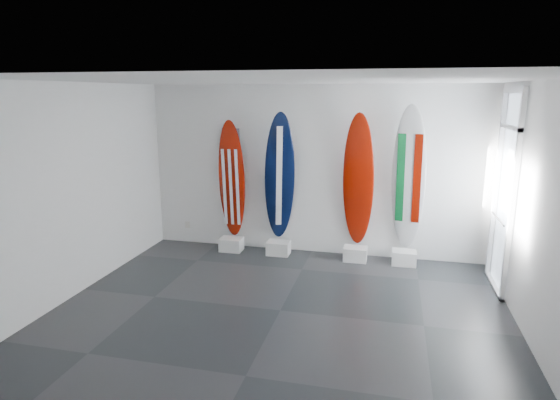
% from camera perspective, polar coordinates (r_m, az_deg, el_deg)
% --- Properties ---
extents(floor, '(6.00, 6.00, 0.00)m').
position_cam_1_polar(floor, '(6.48, 0.04, -13.23)').
color(floor, black).
rests_on(floor, ground).
extents(ceiling, '(6.00, 6.00, 0.00)m').
position_cam_1_polar(ceiling, '(5.82, 0.05, 14.33)').
color(ceiling, white).
rests_on(ceiling, wall_back).
extents(wall_back, '(6.00, 0.00, 6.00)m').
position_cam_1_polar(wall_back, '(8.38, 4.02, 3.56)').
color(wall_back, white).
rests_on(wall_back, ground).
extents(wall_front, '(6.00, 0.00, 6.00)m').
position_cam_1_polar(wall_front, '(3.70, -9.09, -8.75)').
color(wall_front, white).
rests_on(wall_front, ground).
extents(wall_left, '(0.00, 5.00, 5.00)m').
position_cam_1_polar(wall_left, '(7.27, -23.63, 1.06)').
color(wall_left, white).
rests_on(wall_left, ground).
extents(wall_right, '(0.00, 5.00, 5.00)m').
position_cam_1_polar(wall_right, '(6.05, 28.89, -1.67)').
color(wall_right, white).
rests_on(wall_right, ground).
extents(display_block_usa, '(0.40, 0.30, 0.24)m').
position_cam_1_polar(display_block_usa, '(8.76, -5.90, -5.37)').
color(display_block_usa, white).
rests_on(display_block_usa, floor).
extents(surfboard_usa, '(0.50, 0.28, 2.16)m').
position_cam_1_polar(surfboard_usa, '(8.56, -5.87, 2.47)').
color(surfboard_usa, '#790F03').
rests_on(surfboard_usa, display_block_usa).
extents(display_block_navy, '(0.40, 0.30, 0.24)m').
position_cam_1_polar(display_block_navy, '(8.52, -0.19, -5.83)').
color(display_block_navy, white).
rests_on(display_block_navy, floor).
extents(surfboard_navy, '(0.65, 0.62, 2.32)m').
position_cam_1_polar(surfboard_navy, '(8.30, -0.04, 2.74)').
color(surfboard_navy, black).
rests_on(surfboard_navy, display_block_navy).
extents(display_block_swiss, '(0.40, 0.30, 0.24)m').
position_cam_1_polar(display_block_swiss, '(8.32, 9.10, -6.46)').
color(display_block_swiss, white).
rests_on(display_block_swiss, floor).
extents(surfboard_swiss, '(0.55, 0.40, 2.31)m').
position_cam_1_polar(surfboard_swiss, '(8.09, 9.47, 2.30)').
color(surfboard_swiss, '#790F03').
rests_on(surfboard_swiss, display_block_swiss).
extents(display_block_italy, '(0.40, 0.30, 0.24)m').
position_cam_1_polar(display_block_italy, '(8.31, 14.78, -6.77)').
color(display_block_italy, white).
rests_on(display_block_italy, floor).
extents(surfboard_italy, '(0.60, 0.41, 2.45)m').
position_cam_1_polar(surfboard_italy, '(8.07, 15.31, 2.49)').
color(surfboard_italy, silver).
rests_on(surfboard_italy, display_block_italy).
extents(wall_outlet, '(0.09, 0.02, 0.13)m').
position_cam_1_polar(wall_outlet, '(9.33, -11.15, -2.94)').
color(wall_outlet, silver).
rests_on(wall_outlet, wall_back).
extents(glass_door, '(0.12, 1.16, 2.85)m').
position_cam_1_polar(glass_door, '(7.53, 25.60, 0.67)').
color(glass_door, white).
rests_on(glass_door, floor).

